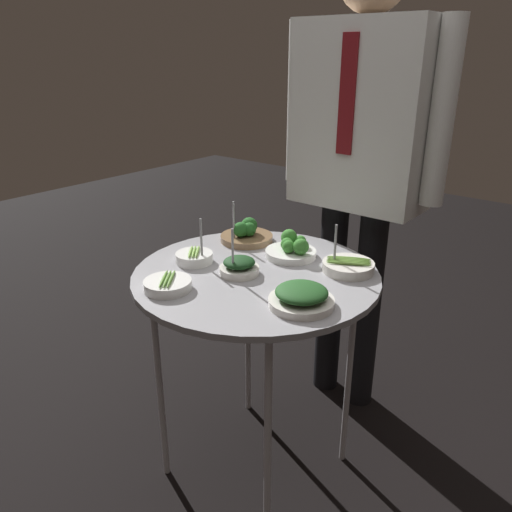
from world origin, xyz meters
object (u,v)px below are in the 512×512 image
(bowl_spinach_front_center, at_px, (239,266))
(waiter_figure, at_px, (361,140))
(bowl_asparagus_mid_right, at_px, (168,285))
(bowl_broccoli_front_left, at_px, (292,249))
(serving_cart, at_px, (256,287))
(bowl_asparagus_near_rim, at_px, (194,257))
(bowl_spinach_mid_left, at_px, (301,297))
(bowl_broccoli_center, at_px, (246,234))
(bowl_asparagus_front_right, at_px, (348,266))

(bowl_spinach_front_center, relative_size, waiter_figure, 0.09)
(bowl_spinach_front_center, xyz_separation_m, bowl_asparagus_mid_right, (-0.08, -0.20, -0.01))
(bowl_asparagus_mid_right, xyz_separation_m, bowl_broccoli_front_left, (0.12, 0.40, 0.01))
(serving_cart, xyz_separation_m, bowl_asparagus_near_rim, (-0.19, -0.06, 0.07))
(serving_cart, bearing_deg, bowl_spinach_mid_left, -22.10)
(bowl_asparagus_near_rim, relative_size, bowl_broccoli_front_left, 0.91)
(bowl_broccoli_center, bearing_deg, bowl_broccoli_front_left, -4.43)
(serving_cart, bearing_deg, bowl_asparagus_mid_right, -114.75)
(bowl_broccoli_center, bearing_deg, bowl_spinach_mid_left, -33.29)
(waiter_figure, bearing_deg, bowl_asparagus_front_right, -63.62)
(bowl_asparagus_front_right, bearing_deg, serving_cart, -139.85)
(bowl_asparagus_near_rim, height_order, bowl_broccoli_center, same)
(serving_cart, distance_m, bowl_broccoli_front_left, 0.18)
(serving_cart, bearing_deg, bowl_spinach_front_center, -124.95)
(serving_cart, bearing_deg, waiter_figure, 87.84)
(serving_cart, distance_m, bowl_asparagus_front_right, 0.28)
(bowl_spinach_mid_left, distance_m, bowl_broccoli_center, 0.49)
(bowl_asparagus_near_rim, bearing_deg, bowl_spinach_mid_left, -3.74)
(bowl_asparagus_mid_right, distance_m, waiter_figure, 0.85)
(serving_cart, xyz_separation_m, bowl_broccoli_center, (-0.19, 0.18, 0.08))
(bowl_spinach_front_center, relative_size, bowl_asparagus_front_right, 0.98)
(bowl_broccoli_front_left, bearing_deg, serving_cart, -93.78)
(bowl_spinach_front_center, bearing_deg, bowl_asparagus_mid_right, -112.38)
(bowl_spinach_front_center, bearing_deg, bowl_asparagus_near_rim, -172.51)
(bowl_spinach_front_center, relative_size, bowl_broccoli_front_left, 0.92)
(bowl_spinach_front_center, xyz_separation_m, waiter_figure, (0.05, 0.59, 0.29))
(bowl_broccoli_front_left, bearing_deg, bowl_asparagus_mid_right, -106.77)
(bowl_asparagus_front_right, bearing_deg, bowl_asparagus_near_rim, -149.25)
(serving_cart, xyz_separation_m, bowl_broccoli_front_left, (0.01, 0.16, 0.08))
(bowl_asparagus_mid_right, height_order, bowl_broccoli_front_left, bowl_broccoli_front_left)
(bowl_asparagus_mid_right, bearing_deg, serving_cart, 65.25)
(bowl_asparagus_near_rim, height_order, waiter_figure, waiter_figure)
(bowl_asparagus_near_rim, bearing_deg, bowl_broccoli_front_left, 48.22)
(bowl_spinach_front_center, height_order, bowl_asparagus_front_right, bowl_spinach_front_center)
(bowl_asparagus_front_right, bearing_deg, waiter_figure, 116.38)
(bowl_broccoli_front_left, distance_m, waiter_figure, 0.48)
(serving_cart, distance_m, bowl_asparagus_mid_right, 0.27)
(bowl_asparagus_mid_right, height_order, bowl_asparagus_front_right, bowl_asparagus_front_right)
(bowl_spinach_front_center, xyz_separation_m, bowl_broccoli_center, (-0.16, 0.22, 0.00))
(bowl_spinach_front_center, distance_m, bowl_broccoli_center, 0.27)
(serving_cart, xyz_separation_m, bowl_spinach_front_center, (-0.03, -0.04, 0.07))
(bowl_spinach_mid_left, distance_m, bowl_broccoli_front_left, 0.33)
(serving_cart, bearing_deg, bowl_broccoli_front_left, 86.22)
(bowl_asparagus_near_rim, height_order, bowl_asparagus_front_right, bowl_asparagus_near_rim)
(bowl_spinach_mid_left, distance_m, bowl_asparagus_mid_right, 0.36)
(bowl_broccoli_center, distance_m, waiter_figure, 0.51)
(bowl_asparagus_front_right, bearing_deg, bowl_broccoli_center, 179.20)
(bowl_broccoli_front_left, relative_size, bowl_asparagus_front_right, 1.06)
(bowl_asparagus_mid_right, relative_size, bowl_broccoli_front_left, 0.81)
(bowl_broccoli_center, height_order, bowl_asparagus_front_right, bowl_broccoli_center)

